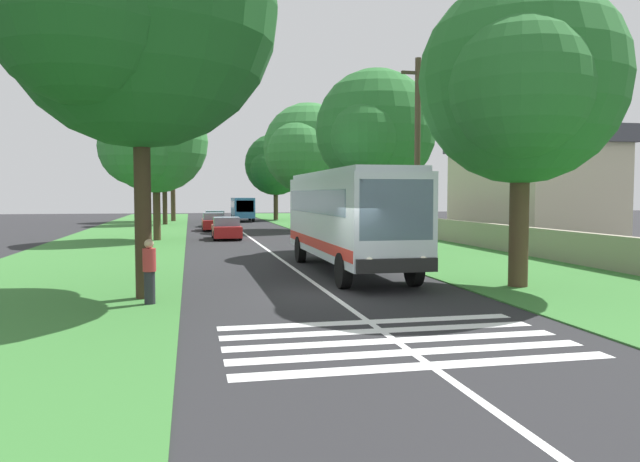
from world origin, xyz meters
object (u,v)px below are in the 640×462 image
object	(u,v)px
roadside_tree_left_3	(162,163)
roadside_tree_right_2	(517,86)
utility_pole	(417,158)
roadside_tree_left_1	(171,143)
trailing_car_0	(226,229)
roadside_tree_right_0	(306,151)
roadside_tree_left_0	(152,144)
trailing_car_2	(215,219)
roadside_tree_left_2	(133,18)
roadside_building	(529,184)
trailing_minibus_0	(243,207)
pedestrian	(149,271)
roadside_tree_right_1	(274,166)
roadside_tree_right_3	(372,134)
trailing_car_1	(213,222)
coach_bus	(347,214)

from	to	relation	value
roadside_tree_left_3	roadside_tree_right_2	size ratio (longest dim) A/B	0.92
utility_pole	roadside_tree_left_1	bearing A→B (deg)	13.97
trailing_car_0	roadside_tree_right_0	world-z (taller)	roadside_tree_right_0
roadside_tree_left_0	trailing_car_2	bearing A→B (deg)	-14.90
roadside_tree_left_0	utility_pole	bearing A→B (deg)	-144.22
roadside_tree_left_2	roadside_tree_left_3	world-z (taller)	roadside_tree_left_2
roadside_tree_left_3	roadside_building	world-z (taller)	roadside_tree_left_3
trailing_minibus_0	pedestrian	distance (m)	49.54
roadside_tree_left_3	roadside_tree_left_0	bearing A→B (deg)	-179.30
roadside_tree_left_1	pedestrian	distance (m)	51.45
trailing_car_0	roadside_tree_right_1	world-z (taller)	roadside_tree_right_1
trailing_minibus_0	utility_pole	xyz separation A→B (m)	(-42.03, -3.50, 2.80)
roadside_tree_left_2	roadside_building	bearing A→B (deg)	-49.90
pedestrian	roadside_tree_left_0	bearing A→B (deg)	3.02
roadside_tree_left_2	roadside_building	size ratio (longest dim) A/B	0.90
trailing_car_0	utility_pole	bearing A→B (deg)	-157.63
roadside_tree_left_2	roadside_tree_right_3	bearing A→B (deg)	-41.59
trailing_car_0	trailing_car_2	xyz separation A→B (m)	(16.00, 0.10, 0.00)
pedestrian	roadside_tree_right_2	bearing A→B (deg)	-85.94
roadside_tree_left_2	roadside_tree_right_2	distance (m)	11.31
roadside_tree_right_0	roadside_building	bearing A→B (deg)	-127.35
roadside_tree_left_0	roadside_tree_left_3	xyz separation A→B (m)	(20.57, 0.25, -0.15)
roadside_tree_left_2	trailing_car_2	bearing A→B (deg)	-5.43
roadside_tree_left_2	roadside_tree_right_2	bearing A→B (deg)	-91.91
roadside_tree_right_1	roadside_tree_left_1	bearing A→B (deg)	96.94
roadside_tree_right_3	utility_pole	distance (m)	5.89
trailing_minibus_0	roadside_tree_left_1	distance (m)	10.22
roadside_tree_right_0	utility_pole	distance (m)	24.88
trailing_car_2	roadside_tree_left_1	size ratio (longest dim) A/B	0.37
roadside_tree_left_3	utility_pole	xyz separation A→B (m)	(-36.21, -11.53, -1.51)
roadside_tree_left_2	roadside_tree_right_1	xyz separation A→B (m)	(51.13, -10.84, -1.56)
roadside_building	roadside_tree_right_1	bearing A→B (deg)	23.44
utility_pole	roadside_tree_right_1	bearing A→B (deg)	-0.47
roadside_tree_right_2	pedestrian	xyz separation A→B (m)	(-0.77, 10.82, -5.26)
trailing_car_2	roadside_tree_left_2	distance (m)	39.10
trailing_minibus_0	trailing_car_1	bearing A→B (deg)	167.00
roadside_tree_left_2	roadside_tree_right_0	size ratio (longest dim) A/B	1.13
trailing_car_0	roadside_building	world-z (taller)	roadside_building
coach_bus	roadside_tree_right_0	xyz separation A→B (m)	(26.22, -3.42, 4.21)
trailing_car_0	roadside_tree_left_2	xyz separation A→B (m)	(-22.29, 3.73, 6.98)
trailing_car_2	roadside_tree_right_2	bearing A→B (deg)	-168.93
trailing_car_0	roadside_tree_left_3	distance (m)	21.07
roadside_tree_left_3	roadside_tree_right_0	xyz separation A→B (m)	(-11.42, -11.66, 0.51)
trailing_minibus_0	roadside_tree_right_1	size ratio (longest dim) A/B	0.62
trailing_minibus_0	roadside_tree_right_0	xyz separation A→B (m)	(-17.23, -3.63, 4.81)
trailing_car_0	roadside_tree_right_1	distance (m)	30.19
trailing_car_1	roadside_building	distance (m)	24.10
roadside_tree_right_0	roadside_tree_right_1	xyz separation A→B (m)	(20.40, -0.24, -0.27)
coach_bus	roadside_tree_left_0	size ratio (longest dim) A/B	1.19
roadside_tree_left_1	roadside_tree_right_3	world-z (taller)	roadside_tree_left_1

